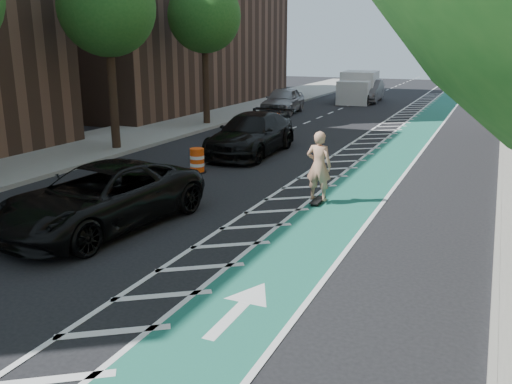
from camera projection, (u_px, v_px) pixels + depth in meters
The scene contains 18 objects.
ground at pixel (174, 236), 12.91m from camera, with size 120.00×120.00×0.00m, color black.
bike_lane at pixel (384, 164), 20.54m from camera, with size 2.00×90.00×0.01m, color #1C6247.
buffer_strip at pixel (345, 160), 21.13m from camera, with size 1.40×90.00×0.01m, color silver.
sidewalk_left at pixel (116, 139), 25.42m from camera, with size 5.00×90.00×0.15m, color gray.
curb_right at pixel (500, 172), 18.94m from camera, with size 0.12×90.00×0.16m, color gray.
curb_left at pixel (160, 143), 24.46m from camera, with size 0.12×90.00×0.16m, color gray.
tree_l_c at pixel (107, 8), 21.50m from camera, with size 4.20×4.20×7.90m.
tree_l_d at pixel (205, 16), 28.55m from camera, with size 4.20×4.20×7.90m.
skateboard at pixel (318, 200), 15.49m from camera, with size 0.25×0.87×0.12m.
skateboarder at pixel (319, 166), 15.22m from camera, with size 0.72×0.47×1.98m, color tan.
suv_near at pixel (101, 197), 13.34m from camera, with size 2.59×5.62×1.56m, color black.
suv_far at pixel (252, 134), 22.21m from camera, with size 2.30×5.66×1.64m, color black.
car_silver at pixel (283, 100), 34.80m from camera, with size 1.97×4.90×1.67m, color #949398.
car_grey at pixel (368, 91), 41.58m from camera, with size 1.78×5.09×1.68m, color #56565B.
box_truck at pixel (358, 88), 41.54m from camera, with size 2.83×5.62×2.27m.
barrel_a at pixel (197, 161), 19.10m from camera, with size 0.63×0.63×0.86m.
barrel_b at pixel (282, 131), 25.77m from camera, with size 0.59×0.59×0.81m.
barrel_c at pixel (275, 122), 28.74m from camera, with size 0.60×0.60×0.82m.
Camera 1 is at (6.72, -10.32, 4.47)m, focal length 38.00 mm.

